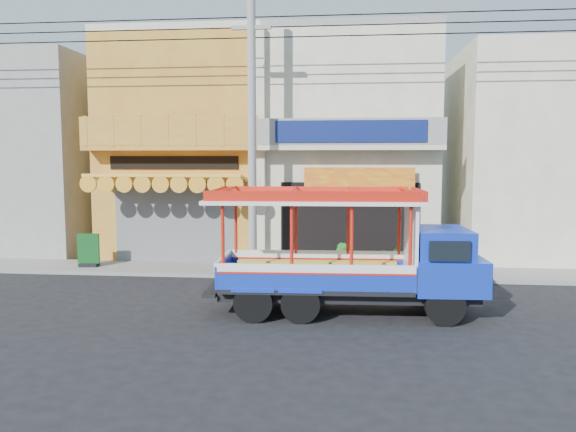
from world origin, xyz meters
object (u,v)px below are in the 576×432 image
(potted_plant_b, at_px, (341,256))
(potted_plant_c, at_px, (416,253))
(potted_plant_a, at_px, (389,258))
(utility_pole, at_px, (257,114))
(green_sign, at_px, (89,253))
(songthaew_truck, at_px, (366,254))

(potted_plant_b, height_order, potted_plant_c, potted_plant_c)
(potted_plant_c, bearing_deg, potted_plant_a, -65.80)
(utility_pole, distance_m, green_sign, 7.28)
(potted_plant_a, bearing_deg, potted_plant_b, 119.90)
(utility_pole, relative_size, potted_plant_c, 25.27)
(potted_plant_b, relative_size, potted_plant_c, 0.78)
(green_sign, distance_m, potted_plant_b, 8.32)
(utility_pole, xyz_separation_m, songthaew_truck, (3.20, -3.92, -3.60))
(potted_plant_a, bearing_deg, utility_pole, 132.59)
(songthaew_truck, distance_m, potted_plant_b, 4.86)
(potted_plant_a, relative_size, potted_plant_b, 0.99)
(potted_plant_a, xyz_separation_m, potted_plant_b, (-1.54, 0.06, 0.00))
(songthaew_truck, relative_size, potted_plant_c, 5.83)
(potted_plant_b, bearing_deg, utility_pole, 85.81)
(songthaew_truck, bearing_deg, green_sign, 153.72)
(songthaew_truck, height_order, potted_plant_a, songthaew_truck)
(utility_pole, relative_size, green_sign, 25.41)
(green_sign, bearing_deg, potted_plant_c, 2.23)
(green_sign, bearing_deg, potted_plant_a, 1.58)
(utility_pole, distance_m, potted_plant_c, 6.67)
(songthaew_truck, bearing_deg, potted_plant_a, 78.93)
(songthaew_truck, bearing_deg, potted_plant_b, 97.47)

